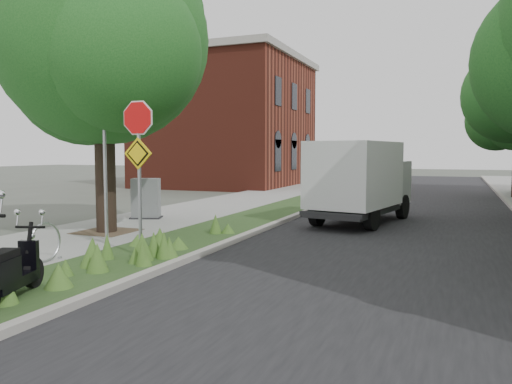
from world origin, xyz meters
TOP-DOWN VIEW (x-y plane):
  - ground at (0.00, 0.00)m, footprint 120.00×120.00m
  - sidewalk_near at (-4.25, 10.00)m, footprint 3.50×60.00m
  - verge at (-1.50, 10.00)m, footprint 2.00×60.00m
  - kerb_near at (-0.50, 10.00)m, footprint 0.20×60.00m
  - road at (3.00, 10.00)m, footprint 7.00×60.00m
  - street_tree_main at (-4.08, 2.86)m, footprint 6.21×5.54m
  - bare_post at (-3.20, 1.80)m, footprint 0.08×0.08m
  - bike_hoop at (-2.70, -0.60)m, footprint 0.06×0.78m
  - sign_assembly at (-1.40, 0.58)m, footprint 0.94×0.08m
  - brick_building at (-9.50, 22.00)m, footprint 9.40×10.40m
  - scooter_far at (-1.31, -2.69)m, footprint 0.64×1.49m
  - box_truck at (1.71, 7.69)m, footprint 2.66×4.97m
  - utility_cabinet at (-4.58, 5.44)m, footprint 1.10×0.92m

SIDE VIEW (x-z plane):
  - ground at x=0.00m, z-range 0.00..0.00m
  - road at x=3.00m, z-range 0.00..0.01m
  - sidewalk_near at x=-4.25m, z-range 0.00..0.12m
  - verge at x=-1.50m, z-range 0.00..0.12m
  - kerb_near at x=-0.50m, z-range 0.00..0.13m
  - scooter_far at x=-1.31m, z-range 0.11..0.84m
  - bike_hoop at x=-2.70m, z-range 0.11..0.88m
  - utility_cabinet at x=-4.58m, z-range 0.09..1.35m
  - box_truck at x=1.71m, z-range 0.33..2.46m
  - bare_post at x=-3.20m, z-range 0.12..4.12m
  - sign_assembly at x=-1.40m, z-range 0.72..3.94m
  - brick_building at x=-9.50m, z-range 0.06..8.36m
  - street_tree_main at x=-4.08m, z-range 0.97..8.63m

